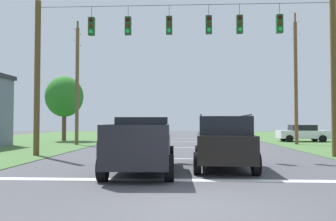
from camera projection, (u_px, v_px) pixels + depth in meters
ground_plane at (191, 206)px, 7.11m from camera, size 120.00×120.00×0.00m
stop_bar_stripe at (189, 180)px, 10.26m from camera, size 13.09×0.45×0.01m
lane_dash_0 at (187, 159)px, 16.25m from camera, size 2.50×0.15×0.01m
lane_dash_1 at (186, 147)px, 23.42m from camera, size 2.50×0.15×0.01m
lane_dash_2 at (186, 142)px, 30.35m from camera, size 2.50×0.15×0.01m
lane_dash_3 at (186, 139)px, 35.62m from camera, size 2.50×0.15×0.01m
overhead_signal_span at (183, 64)px, 17.42m from camera, size 15.65×0.31×8.23m
pickup_truck at (142, 145)px, 12.04m from camera, size 2.44×5.47×1.95m
suv_black at (223, 141)px, 12.92m from camera, size 2.40×4.89×2.05m
distant_car_crossing_white at (302, 133)px, 30.12m from camera, size 4.30×2.03×1.52m
utility_pole_mid_right at (296, 79)px, 26.49m from camera, size 0.28×1.97×10.43m
utility_pole_near_left at (77, 82)px, 26.11m from camera, size 0.27×1.74×9.66m
tree_roadside_right at (64, 97)px, 31.51m from camera, size 3.50×3.50×6.07m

